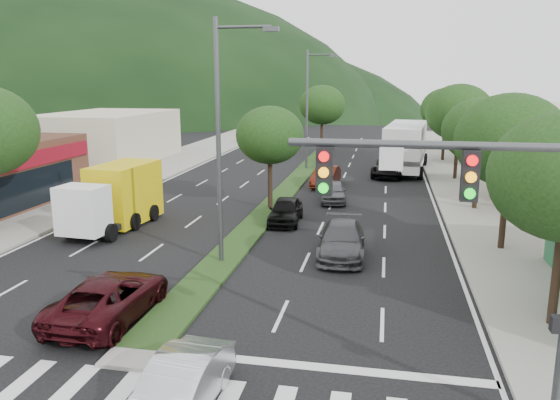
% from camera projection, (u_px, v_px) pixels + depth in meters
% --- Properties ---
extents(ground, '(160.00, 160.00, 0.00)m').
position_uv_depth(ground, '(139.00, 353.00, 15.56)').
color(ground, black).
rests_on(ground, ground).
extents(sidewalk_right, '(5.00, 90.00, 0.15)m').
position_uv_depth(sidewalk_right, '(471.00, 192.00, 37.16)').
color(sidewalk_right, gray).
rests_on(sidewalk_right, ground).
extents(sidewalk_left, '(6.00, 90.00, 0.15)m').
position_uv_depth(sidewalk_left, '(124.00, 180.00, 41.92)').
color(sidewalk_left, gray).
rests_on(sidewalk_left, ground).
extents(median, '(1.60, 56.00, 0.12)m').
position_uv_depth(median, '(297.00, 179.00, 42.37)').
color(median, '#183212').
rests_on(median, ground).
extents(crosswalk, '(19.00, 2.20, 0.01)m').
position_uv_depth(crosswalk, '(104.00, 391.00, 13.64)').
color(crosswalk, silver).
rests_on(crosswalk, ground).
extents(traffic_signal, '(6.12, 0.40, 7.00)m').
position_uv_depth(traffic_signal, '(497.00, 226.00, 11.39)').
color(traffic_signal, '#47494C').
rests_on(traffic_signal, ground).
extents(bldg_left_far, '(9.00, 14.00, 4.60)m').
position_uv_depth(bldg_left_far, '(108.00, 137.00, 51.18)').
color(bldg_left_far, beige).
rests_on(bldg_left_far, ground).
extents(bldg_right_far, '(10.00, 16.00, 5.20)m').
position_uv_depth(bldg_right_far, '(519.00, 131.00, 53.51)').
color(bldg_right_far, beige).
rests_on(bldg_right_far, ground).
extents(hill_far, '(176.00, 132.00, 82.00)m').
position_uv_depth(hill_far, '(33.00, 110.00, 135.88)').
color(hill_far, black).
rests_on(hill_far, ground).
extents(tree_r_b, '(4.80, 4.80, 6.94)m').
position_uv_depth(tree_r_b, '(510.00, 140.00, 23.72)').
color(tree_r_b, black).
rests_on(tree_r_b, sidewalk_right).
extents(tree_r_c, '(4.40, 4.40, 6.48)m').
position_uv_depth(tree_r_c, '(480.00, 130.00, 31.45)').
color(tree_r_c, black).
rests_on(tree_r_c, sidewalk_right).
extents(tree_r_d, '(5.00, 5.00, 7.17)m').
position_uv_depth(tree_r_d, '(459.00, 112.00, 40.94)').
color(tree_r_d, black).
rests_on(tree_r_d, sidewalk_right).
extents(tree_r_e, '(4.60, 4.60, 6.71)m').
position_uv_depth(tree_r_e, '(446.00, 109.00, 50.58)').
color(tree_r_e, black).
rests_on(tree_r_e, sidewalk_right).
extents(tree_med_near, '(4.00, 4.00, 6.02)m').
position_uv_depth(tree_med_near, '(270.00, 135.00, 31.84)').
color(tree_med_near, black).
rests_on(tree_med_near, median).
extents(tree_med_far, '(4.80, 4.80, 6.94)m').
position_uv_depth(tree_med_far, '(322.00, 105.00, 56.63)').
color(tree_med_far, black).
rests_on(tree_med_far, median).
extents(streetlight_near, '(2.60, 0.25, 10.00)m').
position_uv_depth(streetlight_near, '(223.00, 131.00, 21.97)').
color(streetlight_near, '#47494C').
rests_on(streetlight_near, ground).
extents(streetlight_mid, '(2.60, 0.25, 10.00)m').
position_uv_depth(streetlight_mid, '(309.00, 104.00, 45.93)').
color(streetlight_mid, '#47494C').
rests_on(streetlight_mid, ground).
extents(sedan_silver, '(1.65, 4.11, 1.33)m').
position_uv_depth(sedan_silver, '(179.00, 387.00, 12.63)').
color(sedan_silver, '#B3B6BC').
rests_on(sedan_silver, ground).
extents(suv_maroon, '(2.44, 5.22, 1.44)m').
position_uv_depth(suv_maroon, '(110.00, 297.00, 17.68)').
color(suv_maroon, black).
rests_on(suv_maroon, ground).
extents(car_queue_a, '(1.79, 4.09, 1.37)m').
position_uv_depth(car_queue_a, '(286.00, 211.00, 29.48)').
color(car_queue_a, black).
rests_on(car_queue_a, ground).
extents(car_queue_b, '(2.18, 4.98, 1.43)m').
position_uv_depth(car_queue_b, '(342.00, 240.00, 24.04)').
color(car_queue_b, '#444448').
rests_on(car_queue_b, ground).
extents(car_queue_c, '(1.89, 4.48, 1.44)m').
position_uv_depth(car_queue_c, '(326.00, 176.00, 39.58)').
color(car_queue_c, '#571C0E').
rests_on(car_queue_c, ground).
extents(car_queue_d, '(3.02, 5.58, 1.49)m').
position_uv_depth(car_queue_d, '(389.00, 167.00, 43.52)').
color(car_queue_d, black).
rests_on(car_queue_d, ground).
extents(car_queue_e, '(1.96, 4.00, 1.31)m').
position_uv_depth(car_queue_e, '(333.00, 192.00, 34.61)').
color(car_queue_e, '#505155').
rests_on(car_queue_e, ground).
extents(box_truck, '(2.99, 6.75, 3.25)m').
position_uv_depth(box_truck, '(117.00, 199.00, 28.46)').
color(box_truck, white).
rests_on(box_truck, ground).
extents(motorhome, '(4.19, 10.59, 3.96)m').
position_uv_depth(motorhome, '(406.00, 146.00, 45.83)').
color(motorhome, silver).
rests_on(motorhome, ground).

